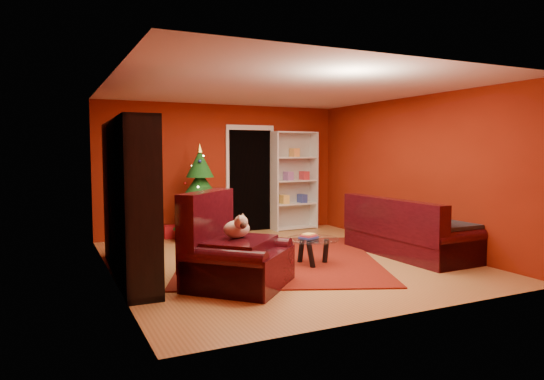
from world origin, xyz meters
name	(u,v)px	position (x,y,z in m)	size (l,w,h in m)	color
floor	(283,262)	(0.00, 0.00, -0.03)	(5.00, 5.50, 0.05)	#AF753D
ceiling	(283,87)	(0.00, 0.00, 2.62)	(5.00, 5.50, 0.05)	silver
wall_back	(222,169)	(0.00, 2.77, 1.30)	(5.00, 0.05, 2.60)	maroon
wall_left	(108,180)	(-2.52, 0.00, 1.30)	(0.05, 5.50, 2.60)	maroon
wall_right	(413,172)	(2.52, 0.00, 1.30)	(0.05, 5.50, 2.60)	maroon
doorway	(250,181)	(0.60, 2.73, 1.05)	(1.06, 0.60, 2.16)	black
rug	(278,259)	(-0.04, 0.09, 0.01)	(2.92, 3.41, 0.02)	maroon
media_unit	(128,199)	(-2.27, 0.07, 1.04)	(0.42, 2.71, 2.08)	black
christmas_tree	(200,193)	(-0.65, 2.15, 0.88)	(1.02, 1.02, 1.82)	#0F3D11
gift_box_teal	(153,242)	(-1.65, 1.62, 0.14)	(0.28, 0.28, 0.28)	#1D666D
gift_box_green	(206,236)	(-0.63, 1.87, 0.12)	(0.23, 0.23, 0.23)	#195324
gift_box_red	(171,232)	(-1.11, 2.59, 0.12)	(0.25, 0.25, 0.25)	#A8111C
white_bookshelf	(294,181)	(1.55, 2.57, 1.04)	(0.99, 0.36, 2.13)	white
armchair	(239,249)	(-1.14, -1.06, 0.47)	(1.21, 1.21, 0.95)	black
dog	(237,229)	(-1.14, -0.99, 0.70)	(0.40, 0.30, 0.31)	beige
sofa	(410,226)	(2.02, -0.53, 0.47)	(2.20, 0.99, 0.95)	black
coffee_table	(312,251)	(0.24, -0.47, 0.20)	(0.77, 0.77, 0.48)	gray
acrylic_chair	(210,221)	(-0.72, 1.38, 0.47)	(0.48, 0.53, 0.94)	#66605B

